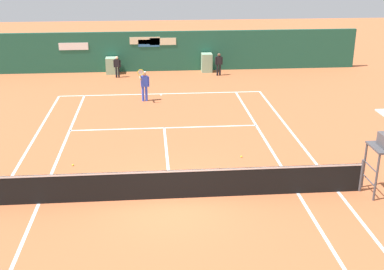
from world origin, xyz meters
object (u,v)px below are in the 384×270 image
tennis_ball_by_sideline (241,156)px  tennis_ball_mid_court (73,165)px  ball_kid_centre_post (219,63)px  ball_kid_left_post (117,65)px  player_on_baseline (144,83)px

tennis_ball_by_sideline → tennis_ball_mid_court: 6.10m
ball_kid_centre_post → ball_kid_left_post: bearing=-2.3°
ball_kid_left_post → tennis_ball_mid_court: (-0.89, -12.72, -0.70)m
player_on_baseline → tennis_ball_mid_court: bearing=65.5°
player_on_baseline → tennis_ball_mid_court: size_ratio=25.85×
player_on_baseline → ball_kid_centre_post: bearing=-138.1°
ball_kid_centre_post → tennis_ball_by_sideline: size_ratio=19.95×
ball_kid_left_post → tennis_ball_by_sideline: 13.53m
player_on_baseline → ball_kid_centre_post: size_ratio=1.30×
player_on_baseline → ball_kid_centre_post: player_on_baseline is taller
player_on_baseline → ball_kid_left_post: bearing=-78.5°
ball_kid_left_post → tennis_ball_by_sideline: (5.20, -12.47, -0.70)m
ball_kid_left_post → tennis_ball_mid_court: size_ratio=18.77×
tennis_ball_by_sideline → ball_kid_centre_post: bearing=86.1°
player_on_baseline → ball_kid_centre_post: 6.67m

